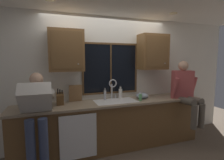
{
  "coord_description": "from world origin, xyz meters",
  "views": [
    {
      "loc": [
        -1.1,
        -3.3,
        1.71
      ],
      "look_at": [
        -0.02,
        -0.3,
        1.33
      ],
      "focal_mm": 27.68,
      "sensor_mm": 36.0,
      "label": 1
    }
  ],
  "objects_px": {
    "bottle_green_glass": "(105,95)",
    "cutting_board": "(76,93)",
    "soap_dispenser": "(140,97)",
    "person_standing": "(37,111)",
    "bottle_tall_clear": "(120,93)",
    "person_sitting_on_counter": "(186,90)",
    "mixing_bowl": "(142,96)",
    "knife_block": "(60,99)"
  },
  "relations": [
    {
      "from": "person_sitting_on_counter",
      "to": "soap_dispenser",
      "type": "bearing_deg",
      "value": 171.47
    },
    {
      "from": "knife_block",
      "to": "bottle_green_glass",
      "type": "bearing_deg",
      "value": 8.09
    },
    {
      "from": "bottle_green_glass",
      "to": "mixing_bowl",
      "type": "bearing_deg",
      "value": -10.19
    },
    {
      "from": "cutting_board",
      "to": "bottle_tall_clear",
      "type": "height_order",
      "value": "cutting_board"
    },
    {
      "from": "person_standing",
      "to": "cutting_board",
      "type": "height_order",
      "value": "person_standing"
    },
    {
      "from": "knife_block",
      "to": "mixing_bowl",
      "type": "height_order",
      "value": "knife_block"
    },
    {
      "from": "soap_dispenser",
      "to": "bottle_green_glass",
      "type": "height_order",
      "value": "bottle_green_glass"
    },
    {
      "from": "bottle_green_glass",
      "to": "cutting_board",
      "type": "bearing_deg",
      "value": 174.51
    },
    {
      "from": "person_standing",
      "to": "bottle_green_glass",
      "type": "distance_m",
      "value": 1.29
    },
    {
      "from": "cutting_board",
      "to": "bottle_tall_clear",
      "type": "bearing_deg",
      "value": -1.98
    },
    {
      "from": "mixing_bowl",
      "to": "soap_dispenser",
      "type": "distance_m",
      "value": 0.2
    },
    {
      "from": "bottle_tall_clear",
      "to": "mixing_bowl",
      "type": "bearing_deg",
      "value": -20.92
    },
    {
      "from": "bottle_green_glass",
      "to": "bottle_tall_clear",
      "type": "xyz_separation_m",
      "value": [
        0.34,
        0.02,
        0.0
      ]
    },
    {
      "from": "cutting_board",
      "to": "bottle_green_glass",
      "type": "xyz_separation_m",
      "value": [
        0.56,
        -0.05,
        -0.06
      ]
    },
    {
      "from": "mixing_bowl",
      "to": "bottle_tall_clear",
      "type": "relative_size",
      "value": 0.99
    },
    {
      "from": "knife_block",
      "to": "bottle_green_glass",
      "type": "relative_size",
      "value": 1.32
    },
    {
      "from": "person_sitting_on_counter",
      "to": "bottle_tall_clear",
      "type": "bearing_deg",
      "value": 159.79
    },
    {
      "from": "person_standing",
      "to": "cutting_board",
      "type": "relative_size",
      "value": 4.62
    },
    {
      "from": "person_standing",
      "to": "cutting_board",
      "type": "distance_m",
      "value": 0.83
    },
    {
      "from": "mixing_bowl",
      "to": "person_sitting_on_counter",
      "type": "bearing_deg",
      "value": -19.85
    },
    {
      "from": "mixing_bowl",
      "to": "bottle_tall_clear",
      "type": "xyz_separation_m",
      "value": [
        -0.41,
        0.16,
        0.05
      ]
    },
    {
      "from": "knife_block",
      "to": "soap_dispenser",
      "type": "distance_m",
      "value": 1.48
    },
    {
      "from": "person_standing",
      "to": "mixing_bowl",
      "type": "bearing_deg",
      "value": 9.12
    },
    {
      "from": "cutting_board",
      "to": "bottle_tall_clear",
      "type": "distance_m",
      "value": 0.9
    },
    {
      "from": "person_standing",
      "to": "knife_block",
      "type": "distance_m",
      "value": 0.49
    },
    {
      "from": "knife_block",
      "to": "bottle_green_glass",
      "type": "height_order",
      "value": "knife_block"
    },
    {
      "from": "bottle_green_glass",
      "to": "bottle_tall_clear",
      "type": "bearing_deg",
      "value": 3.87
    },
    {
      "from": "person_standing",
      "to": "bottle_tall_clear",
      "type": "xyz_separation_m",
      "value": [
        1.54,
        0.47,
        0.09
      ]
    },
    {
      "from": "bottle_green_glass",
      "to": "bottle_tall_clear",
      "type": "height_order",
      "value": "bottle_tall_clear"
    },
    {
      "from": "knife_block",
      "to": "mixing_bowl",
      "type": "bearing_deg",
      "value": -0.49
    },
    {
      "from": "person_sitting_on_counter",
      "to": "cutting_board",
      "type": "bearing_deg",
      "value": 167.15
    },
    {
      "from": "person_standing",
      "to": "soap_dispenser",
      "type": "xyz_separation_m",
      "value": [
        1.82,
        0.16,
        0.05
      ]
    },
    {
      "from": "person_sitting_on_counter",
      "to": "bottle_tall_clear",
      "type": "xyz_separation_m",
      "value": [
        -1.24,
        0.46,
        -0.08
      ]
    },
    {
      "from": "cutting_board",
      "to": "mixing_bowl",
      "type": "distance_m",
      "value": 1.32
    },
    {
      "from": "person_standing",
      "to": "knife_block",
      "type": "height_order",
      "value": "person_standing"
    },
    {
      "from": "person_sitting_on_counter",
      "to": "mixing_bowl",
      "type": "bearing_deg",
      "value": 160.15
    },
    {
      "from": "mixing_bowl",
      "to": "soap_dispenser",
      "type": "xyz_separation_m",
      "value": [
        -0.13,
        -0.16,
        0.01
      ]
    },
    {
      "from": "soap_dispenser",
      "to": "bottle_green_glass",
      "type": "bearing_deg",
      "value": 154.97
    },
    {
      "from": "knife_block",
      "to": "mixing_bowl",
      "type": "xyz_separation_m",
      "value": [
        1.6,
        -0.01,
        -0.05
      ]
    },
    {
      "from": "cutting_board",
      "to": "soap_dispenser",
      "type": "relative_size",
      "value": 1.76
    },
    {
      "from": "mixing_bowl",
      "to": "bottle_tall_clear",
      "type": "bearing_deg",
      "value": 159.08
    },
    {
      "from": "soap_dispenser",
      "to": "person_standing",
      "type": "bearing_deg",
      "value": -175.06
    }
  ]
}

